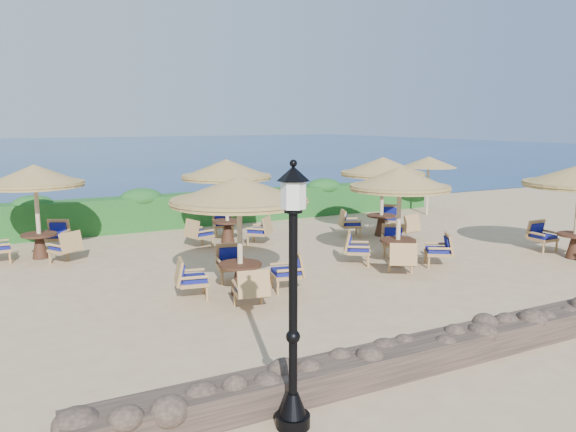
# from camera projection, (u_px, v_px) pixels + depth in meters

# --- Properties ---
(ground) EXTENTS (120.00, 120.00, 0.00)m
(ground) POSITION_uv_depth(u_px,v_px,m) (333.00, 264.00, 15.25)
(ground) COLOR tan
(ground) RESTS_ON ground
(sea) EXTENTS (160.00, 160.00, 0.00)m
(sea) POSITION_uv_depth(u_px,v_px,m) (63.00, 150.00, 76.61)
(sea) COLOR navy
(sea) RESTS_ON ground
(hedge) EXTENTS (18.00, 0.90, 1.20)m
(hedge) POSITION_uv_depth(u_px,v_px,m) (234.00, 207.00, 21.47)
(hedge) COLOR #184C1B
(hedge) RESTS_ON ground
(stone_wall) EXTENTS (15.00, 0.65, 0.44)m
(stone_wall) POSITION_uv_depth(u_px,v_px,m) (520.00, 331.00, 9.78)
(stone_wall) COLOR brown
(stone_wall) RESTS_ON ground
(lamp_post) EXTENTS (0.44, 0.44, 3.31)m
(lamp_post) POSITION_uv_depth(u_px,v_px,m) (293.00, 309.00, 6.87)
(lamp_post) COLOR black
(lamp_post) RESTS_ON ground
(extra_parasol) EXTENTS (2.30, 2.30, 2.41)m
(extra_parasol) POSITION_uv_depth(u_px,v_px,m) (429.00, 162.00, 22.97)
(extra_parasol) COLOR beige
(extra_parasol) RESTS_ON ground
(cafe_set_0) EXTENTS (3.05, 3.05, 2.65)m
(cafe_set_0) POSITION_uv_depth(u_px,v_px,m) (239.00, 211.00, 12.25)
(cafe_set_0) COLOR beige
(cafe_set_0) RESTS_ON ground
(cafe_set_1) EXTENTS (2.74, 2.74, 2.65)m
(cafe_set_1) POSITION_uv_depth(u_px,v_px,m) (399.00, 199.00, 14.79)
(cafe_set_1) COLOR beige
(cafe_set_1) RESTS_ON ground
(cafe_set_3) EXTENTS (2.74, 2.77, 2.65)m
(cafe_set_3) POSITION_uv_depth(u_px,v_px,m) (36.00, 192.00, 15.55)
(cafe_set_3) COLOR beige
(cafe_set_3) RESTS_ON ground
(cafe_set_4) EXTENTS (2.86, 2.87, 2.65)m
(cafe_set_4) POSITION_uv_depth(u_px,v_px,m) (227.00, 183.00, 17.62)
(cafe_set_4) COLOR beige
(cafe_set_4) RESTS_ON ground
(cafe_set_5) EXTENTS (2.84, 2.85, 2.65)m
(cafe_set_5) POSITION_uv_depth(u_px,v_px,m) (382.00, 179.00, 18.69)
(cafe_set_5) COLOR beige
(cafe_set_5) RESTS_ON ground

